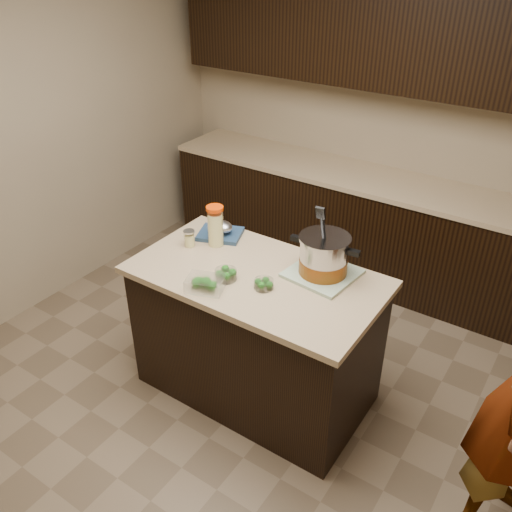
% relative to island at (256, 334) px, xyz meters
% --- Properties ---
extents(ground_plane, '(4.00, 4.00, 0.00)m').
position_rel_island_xyz_m(ground_plane, '(0.00, 0.00, -0.45)').
color(ground_plane, brown).
rests_on(ground_plane, ground).
extents(room_shell, '(4.04, 4.04, 2.72)m').
position_rel_island_xyz_m(room_shell, '(0.00, 0.00, 1.26)').
color(room_shell, tan).
rests_on(room_shell, ground).
extents(back_cabinets, '(3.60, 0.63, 2.33)m').
position_rel_island_xyz_m(back_cabinets, '(0.00, 1.74, 0.49)').
color(back_cabinets, black).
rests_on(back_cabinets, ground).
extents(island, '(1.46, 0.81, 0.90)m').
position_rel_island_xyz_m(island, '(0.00, 0.00, 0.00)').
color(island, black).
rests_on(island, ground).
extents(dish_towel, '(0.40, 0.40, 0.02)m').
position_rel_island_xyz_m(dish_towel, '(0.32, 0.21, 0.46)').
color(dish_towel, '#629263').
rests_on(dish_towel, island).
extents(stock_pot, '(0.41, 0.32, 0.41)m').
position_rel_island_xyz_m(stock_pot, '(0.32, 0.21, 0.56)').
color(stock_pot, '#B7B7BC').
rests_on(stock_pot, dish_towel).
extents(lemonade_pitcher, '(0.11, 0.11, 0.26)m').
position_rel_island_xyz_m(lemonade_pitcher, '(-0.40, 0.14, 0.57)').
color(lemonade_pitcher, '#E9E18E').
rests_on(lemonade_pitcher, island).
extents(mason_jar, '(0.07, 0.07, 0.11)m').
position_rel_island_xyz_m(mason_jar, '(-0.52, 0.04, 0.50)').
color(mason_jar, '#E9E18E').
rests_on(mason_jar, island).
extents(broccoli_tub_left, '(0.16, 0.16, 0.06)m').
position_rel_island_xyz_m(broccoli_tub_left, '(-0.11, -0.14, 0.47)').
color(broccoli_tub_left, silver).
rests_on(broccoli_tub_left, island).
extents(broccoli_tub_right, '(0.12, 0.12, 0.05)m').
position_rel_island_xyz_m(broccoli_tub_right, '(0.12, -0.09, 0.47)').
color(broccoli_tub_right, silver).
rests_on(broccoli_tub_right, island).
extents(broccoli_tub_rect, '(0.24, 0.21, 0.07)m').
position_rel_island_xyz_m(broccoli_tub_rect, '(-0.14, -0.28, 0.48)').
color(broccoli_tub_rect, silver).
rests_on(broccoli_tub_rect, island).
extents(blue_tray, '(0.33, 0.30, 0.10)m').
position_rel_island_xyz_m(blue_tray, '(-0.44, 0.25, 0.48)').
color(blue_tray, navy).
rests_on(blue_tray, island).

